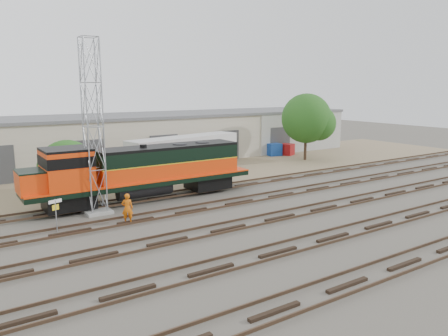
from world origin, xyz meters
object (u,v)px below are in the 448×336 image
signal_tower (93,130)px  semi_trailer (187,150)px  worker (127,208)px  locomotive (140,170)px

signal_tower → semi_trailer: signal_tower is taller
semi_trailer → signal_tower: bearing=-156.0°
signal_tower → worker: bearing=-75.2°
worker → semi_trailer: semi_trailer is taller
locomotive → worker: size_ratio=8.98×
locomotive → worker: (-2.79, -4.47, -1.40)m
locomotive → signal_tower: signal_tower is taller
signal_tower → semi_trailer: bearing=36.1°
worker → signal_tower: bearing=-51.9°
worker → semi_trailer: 15.72m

